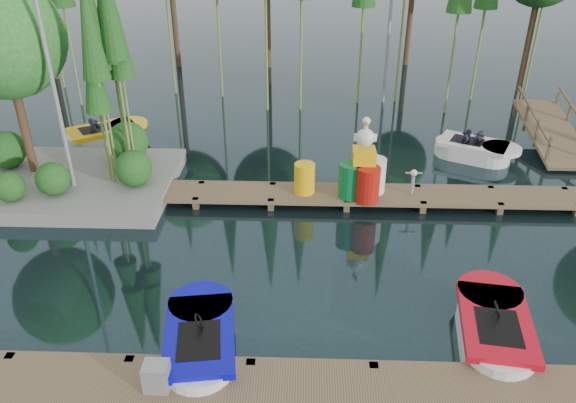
{
  "coord_description": "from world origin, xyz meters",
  "views": [
    {
      "loc": [
        0.91,
        -11.07,
        7.52
      ],
      "look_at": [
        0.5,
        0.5,
        1.1
      ],
      "focal_mm": 35.0,
      "sensor_mm": 36.0,
      "label": 1
    }
  ],
  "objects_px": {
    "boat_red": "(493,330)",
    "boat_blue": "(201,343)",
    "utility_cabinet": "(157,376)",
    "yellow_barrel": "(304,178)",
    "drum_cluster": "(364,174)",
    "island": "(36,78)",
    "boat_yellow_far": "(105,135)"
  },
  "relations": [
    {
      "from": "boat_red",
      "to": "boat_blue",
      "type": "bearing_deg",
      "value": -166.22
    },
    {
      "from": "utility_cabinet",
      "to": "yellow_barrel",
      "type": "bearing_deg",
      "value": 71.39
    },
    {
      "from": "boat_blue",
      "to": "yellow_barrel",
      "type": "xyz_separation_m",
      "value": [
        1.84,
        5.91,
        0.45
      ]
    },
    {
      "from": "boat_blue",
      "to": "drum_cluster",
      "type": "xyz_separation_m",
      "value": [
        3.42,
        5.75,
        0.68
      ]
    },
    {
      "from": "island",
      "to": "utility_cabinet",
      "type": "distance_m",
      "value": 9.53
    },
    {
      "from": "yellow_barrel",
      "to": "drum_cluster",
      "type": "relative_size",
      "value": 0.38
    },
    {
      "from": "boat_red",
      "to": "yellow_barrel",
      "type": "height_order",
      "value": "yellow_barrel"
    },
    {
      "from": "yellow_barrel",
      "to": "drum_cluster",
      "type": "xyz_separation_m",
      "value": [
        1.58,
        -0.16,
        0.23
      ]
    },
    {
      "from": "drum_cluster",
      "to": "island",
      "type": "bearing_deg",
      "value": 173.81
    },
    {
      "from": "boat_blue",
      "to": "boat_red",
      "type": "bearing_deg",
      "value": -2.76
    },
    {
      "from": "island",
      "to": "boat_red",
      "type": "height_order",
      "value": "island"
    },
    {
      "from": "island",
      "to": "yellow_barrel",
      "type": "xyz_separation_m",
      "value": [
        7.17,
        -0.79,
        -2.46
      ]
    },
    {
      "from": "boat_blue",
      "to": "boat_yellow_far",
      "type": "height_order",
      "value": "boat_yellow_far"
    },
    {
      "from": "boat_yellow_far",
      "to": "island",
      "type": "bearing_deg",
      "value": -111.67
    },
    {
      "from": "boat_red",
      "to": "island",
      "type": "bearing_deg",
      "value": 158.47
    },
    {
      "from": "drum_cluster",
      "to": "utility_cabinet",
      "type": "bearing_deg",
      "value": -119.91
    },
    {
      "from": "boat_blue",
      "to": "drum_cluster",
      "type": "bearing_deg",
      "value": 50.88
    },
    {
      "from": "yellow_barrel",
      "to": "boat_blue",
      "type": "bearing_deg",
      "value": -107.32
    },
    {
      "from": "island",
      "to": "boat_red",
      "type": "relative_size",
      "value": 2.29
    },
    {
      "from": "boat_blue",
      "to": "boat_yellow_far",
      "type": "relative_size",
      "value": 0.97
    },
    {
      "from": "yellow_barrel",
      "to": "utility_cabinet",
      "type": "bearing_deg",
      "value": -108.61
    },
    {
      "from": "drum_cluster",
      "to": "yellow_barrel",
      "type": "bearing_deg",
      "value": 174.23
    },
    {
      "from": "utility_cabinet",
      "to": "yellow_barrel",
      "type": "relative_size",
      "value": 0.6
    },
    {
      "from": "boat_blue",
      "to": "island",
      "type": "bearing_deg",
      "value": 120.17
    },
    {
      "from": "boat_yellow_far",
      "to": "utility_cabinet",
      "type": "distance_m",
      "value": 11.7
    },
    {
      "from": "yellow_barrel",
      "to": "drum_cluster",
      "type": "distance_m",
      "value": 1.6
    },
    {
      "from": "boat_yellow_far",
      "to": "drum_cluster",
      "type": "distance_m",
      "value": 9.28
    },
    {
      "from": "island",
      "to": "boat_blue",
      "type": "bearing_deg",
      "value": -51.48
    },
    {
      "from": "island",
      "to": "drum_cluster",
      "type": "height_order",
      "value": "island"
    },
    {
      "from": "island",
      "to": "boat_yellow_far",
      "type": "bearing_deg",
      "value": 82.57
    },
    {
      "from": "boat_blue",
      "to": "utility_cabinet",
      "type": "relative_size",
      "value": 5.73
    },
    {
      "from": "utility_cabinet",
      "to": "drum_cluster",
      "type": "distance_m",
      "value": 7.9
    }
  ]
}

